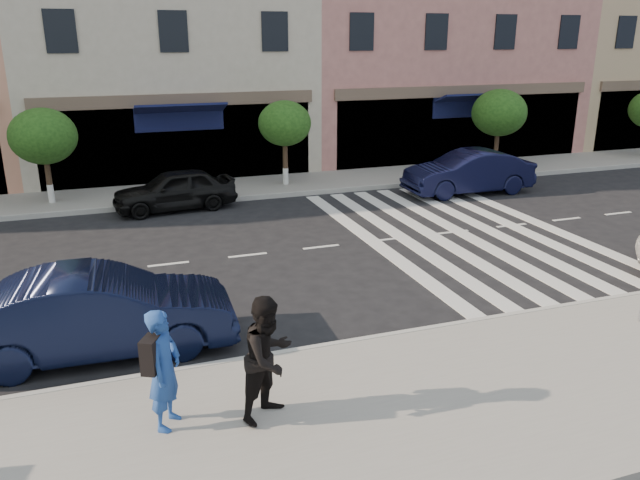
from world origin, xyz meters
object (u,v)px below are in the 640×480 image
at_px(car_near_mid, 100,313).
at_px(car_far_right, 468,172).
at_px(photographer, 164,369).
at_px(car_far_mid, 175,190).
at_px(walker, 269,358).

height_order(car_near_mid, car_far_right, car_near_mid).
distance_m(photographer, car_far_mid, 12.21).
distance_m(photographer, car_near_mid, 2.95).
bearing_deg(photographer, car_near_mid, 44.99).
xyz_separation_m(walker, car_far_mid, (0.13, 12.34, -0.41)).
xyz_separation_m(car_near_mid, car_far_mid, (2.37, 9.29, -0.11)).
xyz_separation_m(photographer, walker, (1.41, -0.23, 0.04)).
height_order(walker, car_far_mid, walker).
relative_size(car_near_mid, car_far_right, 1.01).
bearing_deg(photographer, walker, -70.65).
bearing_deg(car_near_mid, car_far_right, -54.72).
bearing_deg(car_far_right, walker, -41.50).
relative_size(photographer, car_far_right, 0.38).
bearing_deg(car_far_mid, car_far_right, 76.60).
height_order(photographer, car_near_mid, photographer).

